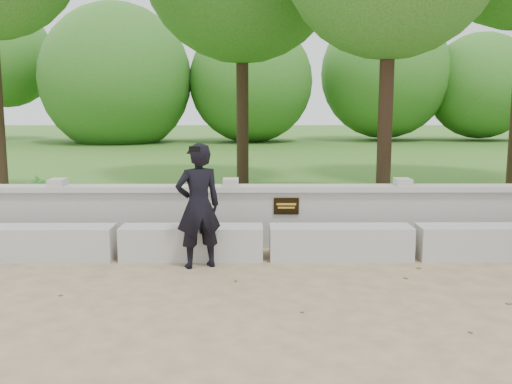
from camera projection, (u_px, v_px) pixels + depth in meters
ground at (271, 308)px, 5.82m from camera, size 80.00×80.00×0.00m
lawn at (258, 161)px, 19.64m from camera, size 40.00×22.00×0.25m
concrete_bench at (266, 242)px, 7.67m from camera, size 11.90×0.45×0.45m
parapet_wall at (265, 215)px, 8.32m from camera, size 12.50×0.35×0.90m
man_main at (198, 206)px, 7.19m from camera, size 0.68×0.63×1.59m
shrub_a at (39, 191)px, 10.15m from camera, size 0.33×0.36×0.56m
shrub_b at (341, 204)px, 9.02m from camera, size 0.36×0.36×0.51m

